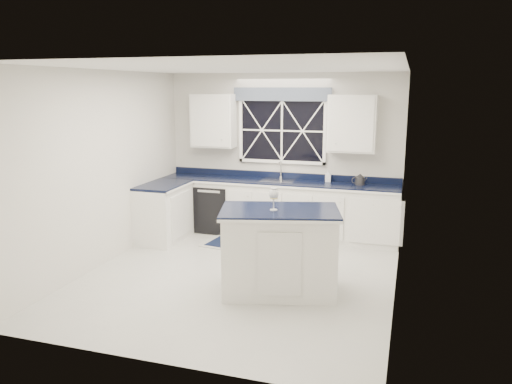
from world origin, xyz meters
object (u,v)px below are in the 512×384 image
(wine_glass, at_px, (274,195))
(soap_bottle, at_px, (328,176))
(dishwasher, at_px, (216,207))
(kettle, at_px, (360,180))
(faucet, at_px, (281,170))
(island, at_px, (279,251))

(wine_glass, bearing_deg, soap_bottle, 84.74)
(dishwasher, bearing_deg, soap_bottle, 5.33)
(kettle, relative_size, soap_bottle, 1.24)
(dishwasher, relative_size, faucet, 2.72)
(kettle, height_order, wine_glass, wine_glass)
(island, bearing_deg, soap_bottle, 71.46)
(island, distance_m, kettle, 2.52)
(faucet, relative_size, wine_glass, 1.13)
(dishwasher, xyz_separation_m, wine_glass, (1.68, -2.36, 0.82))
(faucet, xyz_separation_m, island, (0.64, -2.50, -0.57))
(island, bearing_deg, dishwasher, 112.52)
(dishwasher, relative_size, wine_glass, 3.07)
(dishwasher, distance_m, island, 2.89)
(faucet, bearing_deg, soap_bottle, -1.14)
(faucet, relative_size, soap_bottle, 1.51)
(island, xyz_separation_m, soap_bottle, (0.17, 2.48, 0.52))
(dishwasher, xyz_separation_m, soap_bottle, (1.91, 0.18, 0.63))
(dishwasher, height_order, faucet, faucet)
(kettle, height_order, soap_bottle, soap_bottle)
(dishwasher, bearing_deg, faucet, 10.02)
(dishwasher, height_order, wine_glass, wine_glass)
(dishwasher, bearing_deg, island, -52.93)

